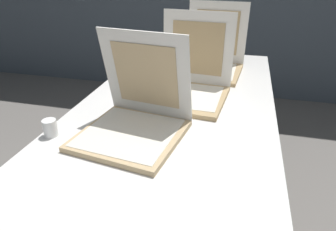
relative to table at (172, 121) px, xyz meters
name	(u,v)px	position (x,y,z in m)	size (l,w,h in m)	color
table	(172,121)	(0.00, 0.00, 0.00)	(0.93, 2.11, 0.76)	silver
pizza_box_front	(134,121)	(-0.10, -0.23, 0.10)	(0.43, 0.43, 0.39)	tan
pizza_box_middle	(189,86)	(0.04, 0.20, 0.11)	(0.41, 0.43, 0.40)	tan
pizza_box_back	(210,62)	(0.10, 0.62, 0.11)	(0.41, 0.43, 0.40)	tan
cup_white_far	(150,76)	(-0.21, 0.35, 0.08)	(0.05, 0.05, 0.07)	white
cup_white_near_left	(50,128)	(-0.42, -0.33, 0.08)	(0.05, 0.05, 0.07)	white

